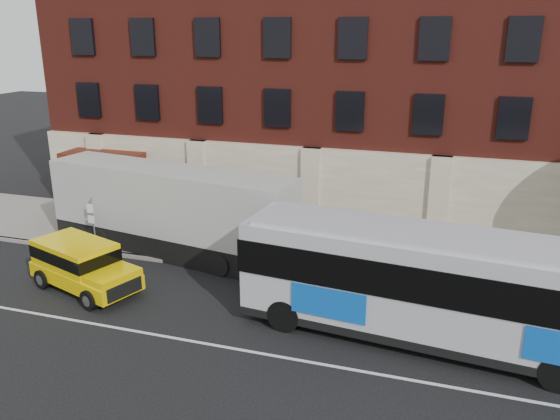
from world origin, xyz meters
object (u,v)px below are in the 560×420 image
(yellow_suv, at_px, (81,263))
(shipping_container, at_px, (171,212))
(sign_pole, at_px, (93,221))
(city_bus, at_px, (454,287))

(yellow_suv, relative_size, shipping_container, 0.42)
(yellow_suv, bearing_deg, shipping_container, 69.98)
(sign_pole, distance_m, city_bus, 15.76)
(shipping_container, bearing_deg, yellow_suv, -110.02)
(yellow_suv, height_order, shipping_container, shipping_container)
(yellow_suv, distance_m, shipping_container, 4.66)
(sign_pole, xyz_separation_m, city_bus, (15.39, -3.34, 0.58))
(sign_pole, distance_m, yellow_suv, 3.86)
(sign_pole, bearing_deg, shipping_container, 15.23)
(yellow_suv, xyz_separation_m, shipping_container, (1.57, 4.30, 0.85))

